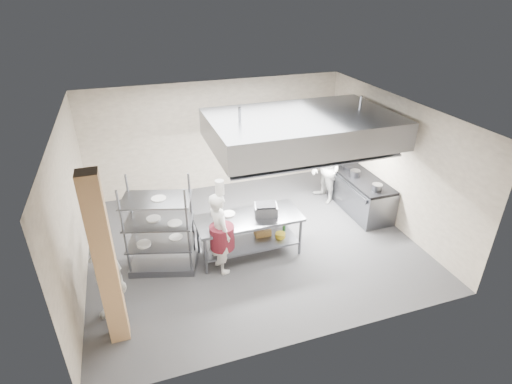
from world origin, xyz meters
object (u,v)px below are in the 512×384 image
object	(u,v)px
island	(249,236)
chef_head	(220,233)
chef_line	(326,170)
griddle	(266,210)
chef_plating	(106,275)
stockpot	(355,173)
cooking_range	(360,195)
pass_rack	(159,226)

from	to	relation	value
island	chef_head	size ratio (longest dim) A/B	1.26
chef_line	griddle	bearing A→B (deg)	-58.52
chef_plating	stockpot	bearing A→B (deg)	79.53
griddle	island	bearing A→B (deg)	-168.09
chef_head	stockpot	distance (m)	4.06
cooking_range	chef_head	xyz separation A→B (m)	(-3.96, -1.24, 0.45)
pass_rack	cooking_range	size ratio (longest dim) A/B	0.98
island	chef_plating	size ratio (longest dim) A/B	1.20
griddle	stockpot	world-z (taller)	griddle
cooking_range	griddle	size ratio (longest dim) A/B	4.28
stockpot	griddle	bearing A→B (deg)	-159.01
pass_rack	chef_plating	bearing A→B (deg)	-115.38
chef_line	stockpot	distance (m)	0.78
chef_plating	chef_head	bearing A→B (deg)	78.43
stockpot	pass_rack	bearing A→B (deg)	-169.55
griddle	stockpot	size ratio (longest dim) A/B	1.90
cooking_range	stockpot	distance (m)	0.60
griddle	chef_head	bearing A→B (deg)	-149.40
stockpot	chef_line	bearing A→B (deg)	130.03
island	cooking_range	distance (m)	3.39
island	griddle	world-z (taller)	griddle
island	chef_plating	distance (m)	3.01
chef_plating	island	bearing A→B (deg)	80.23
chef_plating	stockpot	xyz separation A→B (m)	(5.92, 2.04, 0.07)
cooking_range	stockpot	world-z (taller)	stockpot
chef_plating	griddle	size ratio (longest dim) A/B	3.92
pass_rack	island	bearing A→B (deg)	11.92
chef_head	stockpot	size ratio (longest dim) A/B	7.07
chef_line	griddle	distance (m)	2.79
cooking_range	chef_line	bearing A→B (deg)	131.70
cooking_range	pass_rack	bearing A→B (deg)	-171.22
island	chef_plating	world-z (taller)	chef_plating
chef_line	stockpot	world-z (taller)	chef_line
cooking_range	griddle	xyz separation A→B (m)	(-2.89, -0.93, 0.60)
chef_line	stockpot	size ratio (longest dim) A/B	7.22
pass_rack	griddle	bearing A→B (deg)	12.16
chef_head	chef_plating	distance (m)	2.21
chef_plating	griddle	world-z (taller)	chef_plating
chef_plating	griddle	xyz separation A→B (m)	(3.17, 0.98, 0.11)
chef_head	island	bearing A→B (deg)	-78.10
island	cooking_range	world-z (taller)	island
cooking_range	chef_head	bearing A→B (deg)	-162.67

